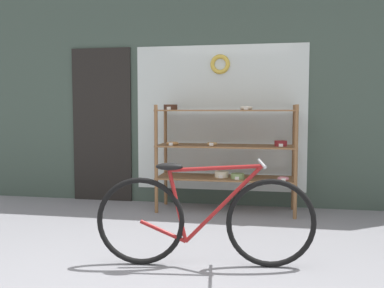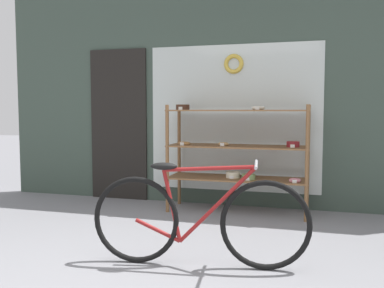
{
  "view_description": "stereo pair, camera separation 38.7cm",
  "coord_description": "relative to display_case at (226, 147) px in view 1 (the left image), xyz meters",
  "views": [
    {
      "loc": [
        0.86,
        -2.71,
        1.27
      ],
      "look_at": [
        0.16,
        1.08,
        0.95
      ],
      "focal_mm": 40.0,
      "sensor_mm": 36.0,
      "label": 1
    },
    {
      "loc": [
        1.24,
        -2.63,
        1.27
      ],
      "look_at": [
        0.16,
        1.08,
        0.95
      ],
      "focal_mm": 40.0,
      "sensor_mm": 36.0,
      "label": 2
    }
  ],
  "objects": [
    {
      "name": "storefront_facade",
      "position": [
        -0.35,
        0.4,
        0.77
      ],
      "size": [
        6.23,
        0.13,
        3.21
      ],
      "color": "#3D4C42",
      "rests_on": "ground_plane"
    },
    {
      "name": "bicycle",
      "position": [
        0.03,
        -1.89,
        -0.42
      ],
      "size": [
        1.76,
        0.46,
        0.85
      ],
      "rotation": [
        0.0,
        0.0,
        0.13
      ],
      "color": "black",
      "rests_on": "ground_plane"
    },
    {
      "name": "display_case",
      "position": [
        0.0,
        0.0,
        0.0
      ],
      "size": [
        1.7,
        0.52,
        1.33
      ],
      "color": "brown",
      "rests_on": "ground_plane"
    }
  ]
}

